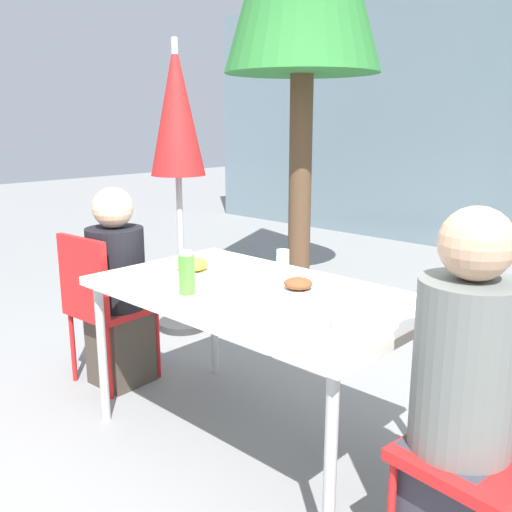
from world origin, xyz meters
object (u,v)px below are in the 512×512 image
object	(u,v)px
chair_right	(487,427)
person_right	(461,406)
chair_left	(101,298)
salad_bowl	(357,322)
person_left	(118,292)
closed_umbrella	(177,122)
bottle	(187,273)
drinking_cup	(283,259)

from	to	relation	value
chair_right	person_right	distance (m)	0.12
chair_left	salad_bowl	xyz separation A→B (m)	(1.66, 0.03, 0.27)
chair_left	person_left	bearing A→B (deg)	58.02
chair_left	salad_bowl	distance (m)	1.68
closed_umbrella	bottle	size ratio (longest dim) A/B	10.62
drinking_cup	closed_umbrella	bearing A→B (deg)	163.74
chair_left	person_right	world-z (taller)	person_right
person_right	closed_umbrella	size ratio (longest dim) A/B	0.62
chair_left	person_right	bearing A→B (deg)	-2.76
salad_bowl	chair_right	bearing A→B (deg)	11.07
chair_left	person_right	xyz separation A→B (m)	(2.05, 0.04, 0.08)
chair_right	salad_bowl	bearing A→B (deg)	17.35
person_right	drinking_cup	world-z (taller)	person_right
person_left	salad_bowl	bearing A→B (deg)	-5.89
drinking_cup	chair_left	bearing A→B (deg)	-149.52
closed_umbrella	bottle	xyz separation A→B (m)	(1.27, -0.99, -0.63)
person_left	salad_bowl	size ratio (longest dim) A/B	6.30
person_left	person_right	xyz separation A→B (m)	(2.00, -0.04, 0.05)
chair_left	person_left	distance (m)	0.10
closed_umbrella	drinking_cup	size ratio (longest dim) A/B	21.72
chair_right	person_right	world-z (taller)	person_right
person_right	closed_umbrella	world-z (taller)	closed_umbrella
person_left	closed_umbrella	distance (m)	1.30
chair_right	drinking_cup	size ratio (longest dim) A/B	9.47
bottle	person_left	bearing A→B (deg)	167.55
salad_bowl	person_left	bearing A→B (deg)	178.04
chair_right	salad_bowl	distance (m)	0.53
closed_umbrella	drinking_cup	bearing A→B (deg)	-16.26
chair_right	person_right	xyz separation A→B (m)	(-0.06, -0.07, 0.08)
bottle	drinking_cup	world-z (taller)	bottle
drinking_cup	person_left	bearing A→B (deg)	-152.50
chair_left	bottle	bearing A→B (deg)	-10.48
chair_left	drinking_cup	size ratio (longest dim) A/B	9.47
chair_left	bottle	distance (m)	0.94
salad_bowl	person_right	bearing A→B (deg)	2.01
closed_umbrella	bottle	distance (m)	1.73
chair_left	bottle	world-z (taller)	bottle
chair_right	salad_bowl	world-z (taller)	chair_right
person_right	bottle	distance (m)	1.20
chair_right	chair_left	bearing A→B (deg)	9.43
chair_left	chair_right	xyz separation A→B (m)	(2.11, 0.12, 0.00)
drinking_cup	salad_bowl	bearing A→B (deg)	-32.47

